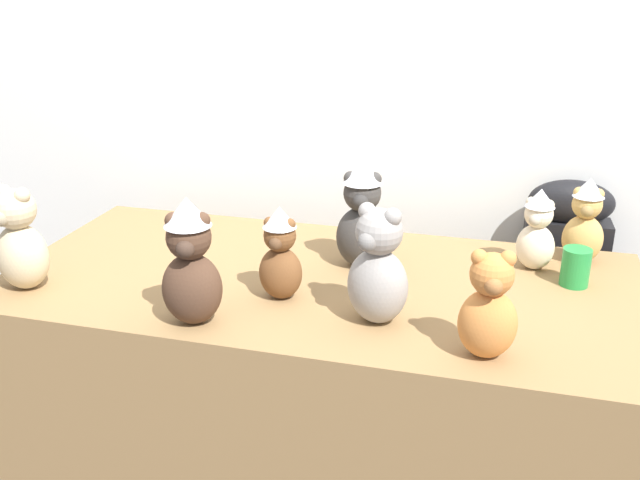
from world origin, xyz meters
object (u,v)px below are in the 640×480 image
object	(u,v)px
teddy_bear_cocoa	(190,263)
teddy_bear_sand	(20,242)
instrument_case	(557,312)
teddy_bear_charcoal	(362,215)
display_table	(320,394)
teddy_bear_ginger	(489,308)
teddy_bear_ash	(378,269)
teddy_bear_honey	(585,222)
party_cup_green	(576,267)
teddy_bear_cream	(537,230)
teddy_bear_chestnut	(280,254)

from	to	relation	value
teddy_bear_cocoa	teddy_bear_sand	bearing A→B (deg)	158.21
instrument_case	teddy_bear_charcoal	bearing A→B (deg)	-146.04
display_table	teddy_bear_ginger	size ratio (longest dim) A/B	6.90
display_table	teddy_bear_charcoal	distance (m)	0.58
teddy_bear_ash	teddy_bear_honey	bearing A→B (deg)	67.82
teddy_bear_cocoa	teddy_bear_ash	distance (m)	0.47
party_cup_green	teddy_bear_honey	bearing A→B (deg)	81.61
teddy_bear_cocoa	teddy_bear_cream	world-z (taller)	teddy_bear_cocoa
teddy_bear_cream	teddy_bear_sand	world-z (taller)	teddy_bear_sand
teddy_bear_chestnut	teddy_bear_charcoal	distance (m)	0.32
display_table	teddy_bear_honey	distance (m)	0.96
teddy_bear_charcoal	party_cup_green	bearing A→B (deg)	-4.56
display_table	teddy_bear_chestnut	bearing A→B (deg)	-114.89
instrument_case	teddy_bear_chestnut	bearing A→B (deg)	-139.29
teddy_bear_cocoa	teddy_bear_ginger	xyz separation A→B (m)	(0.72, 0.02, -0.04)
teddy_bear_honey	teddy_bear_sand	world-z (taller)	teddy_bear_sand
teddy_bear_charcoal	teddy_bear_ash	bearing A→B (deg)	-78.23
teddy_bear_cream	party_cup_green	xyz separation A→B (m)	(0.11, -0.09, -0.07)
display_table	teddy_bear_cream	size ratio (longest dim) A/B	7.35
teddy_bear_charcoal	party_cup_green	xyz separation A→B (m)	(0.61, 0.02, -0.11)
teddy_bear_honey	party_cup_green	distance (m)	0.20
teddy_bear_chestnut	teddy_bear_cocoa	size ratio (longest dim) A/B	0.78
teddy_bear_honey	teddy_bear_cocoa	size ratio (longest dim) A/B	0.79
teddy_bear_chestnut	teddy_bear_cream	world-z (taller)	teddy_bear_chestnut
teddy_bear_cocoa	teddy_bear_ginger	size ratio (longest dim) A/B	1.26
teddy_bear_ash	teddy_bear_charcoal	distance (m)	0.36
teddy_bear_chestnut	teddy_bear_sand	xyz separation A→B (m)	(-0.71, -0.13, 0.01)
teddy_bear_honey	teddy_bear_cream	size ratio (longest dim) A/B	1.07
teddy_bear_cocoa	teddy_bear_charcoal	world-z (taller)	teddy_bear_cocoa
teddy_bear_honey	teddy_bear_sand	bearing A→B (deg)	-154.83
display_table	instrument_case	size ratio (longest dim) A/B	1.87
teddy_bear_honey	teddy_bear_charcoal	bearing A→B (deg)	-158.56
teddy_bear_cream	teddy_bear_ginger	size ratio (longest dim) A/B	0.94
display_table	teddy_bear_cocoa	xyz separation A→B (m)	(-0.24, -0.35, 0.56)
teddy_bear_honey	teddy_bear_chestnut	bearing A→B (deg)	-145.72
display_table	teddy_bear_honey	world-z (taller)	teddy_bear_honey
teddy_bear_ash	teddy_bear_sand	xyz separation A→B (m)	(-0.99, -0.06, -0.01)
teddy_bear_ginger	teddy_bear_cream	bearing A→B (deg)	71.10
teddy_bear_ash	display_table	bearing A→B (deg)	155.51
teddy_bear_sand	teddy_bear_ash	bearing A→B (deg)	14.22
teddy_bear_cocoa	teddy_bear_charcoal	size ratio (longest dim) A/B	1.01
teddy_bear_cream	party_cup_green	bearing A→B (deg)	-22.34
teddy_bear_sand	teddy_bear_ginger	bearing A→B (deg)	8.71
teddy_bear_cocoa	teddy_bear_ginger	world-z (taller)	teddy_bear_cocoa
display_table	teddy_bear_charcoal	size ratio (longest dim) A/B	5.50
party_cup_green	teddy_bear_ginger	bearing A→B (deg)	-115.32
teddy_bear_charcoal	teddy_bear_cream	size ratio (longest dim) A/B	1.34
display_table	teddy_bear_honey	size ratio (longest dim) A/B	6.88
teddy_bear_charcoal	teddy_bear_honey	bearing A→B (deg)	11.34
teddy_bear_charcoal	teddy_bear_sand	bearing A→B (deg)	-162.32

